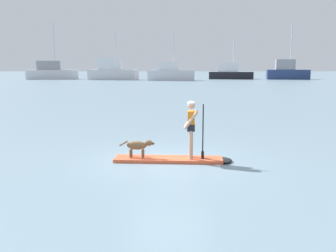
{
  "coord_description": "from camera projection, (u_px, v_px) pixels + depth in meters",
  "views": [
    {
      "loc": [
        -0.15,
        -11.03,
        2.8
      ],
      "look_at": [
        0.0,
        1.0,
        0.9
      ],
      "focal_mm": 40.52,
      "sensor_mm": 36.0,
      "label": 1
    }
  ],
  "objects": [
    {
      "name": "person_paddler",
      "position": [
        192.0,
        125.0,
        11.12
      ],
      "size": [
        0.62,
        0.5,
        1.7
      ],
      "color": "tan",
      "rests_on": "paddleboard"
    },
    {
      "name": "moored_boat_outer",
      "position": [
        112.0,
        71.0,
        78.99
      ],
      "size": [
        10.58,
        5.13,
        9.83
      ],
      "color": "silver",
      "rests_on": "ground_plane"
    },
    {
      "name": "moored_boat_port",
      "position": [
        230.0,
        73.0,
        83.15
      ],
      "size": [
        9.91,
        4.63,
        9.0
      ],
      "color": "black",
      "rests_on": "ground_plane"
    },
    {
      "name": "moored_boat_center",
      "position": [
        170.0,
        73.0,
        74.7
      ],
      "size": [
        9.35,
        3.66,
        9.43
      ],
      "color": "silver",
      "rests_on": "ground_plane"
    },
    {
      "name": "ground_plane",
      "position": [
        168.0,
        161.0,
        11.33
      ],
      "size": [
        400.0,
        400.0,
        0.0
      ],
      "primitive_type": "plane",
      "color": "slate"
    },
    {
      "name": "moored_boat_starboard",
      "position": [
        52.0,
        72.0,
        82.01
      ],
      "size": [
        11.21,
        5.41,
        12.07
      ],
      "color": "silver",
      "rests_on": "ground_plane"
    },
    {
      "name": "moored_boat_far_port",
      "position": [
        287.0,
        72.0,
        81.27
      ],
      "size": [
        9.12,
        3.71,
        12.3
      ],
      "color": "navy",
      "rests_on": "ground_plane"
    },
    {
      "name": "paddleboard",
      "position": [
        176.0,
        159.0,
        11.31
      ],
      "size": [
        3.53,
        0.96,
        0.1
      ],
      "color": "#E55933",
      "rests_on": "ground_plane"
    },
    {
      "name": "dog",
      "position": [
        139.0,
        146.0,
        11.31
      ],
      "size": [
        1.07,
        0.26,
        0.53
      ],
      "color": "brown",
      "rests_on": "paddleboard"
    }
  ]
}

